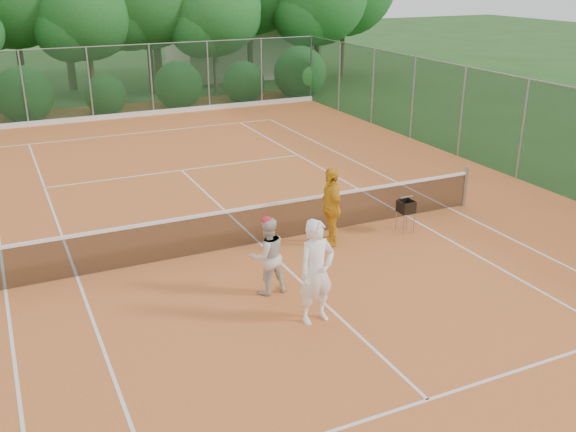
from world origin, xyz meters
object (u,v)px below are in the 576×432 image
object	(u,v)px
player_white	(317,272)
player_center_grp	(267,256)
ball_hopper	(406,207)
player_yellow	(331,207)

from	to	relation	value
player_white	player_center_grp	xyz separation A→B (m)	(-0.36, 1.36, -0.18)
player_white	ball_hopper	distance (m)	4.83
player_center_grp	player_yellow	xyz separation A→B (m)	(2.25, 1.56, 0.13)
player_white	player_yellow	xyz separation A→B (m)	(1.89, 2.92, -0.05)
player_center_grp	ball_hopper	xyz separation A→B (m)	(4.27, 1.46, -0.17)
player_white	player_center_grp	bearing A→B (deg)	98.74
player_center_grp	ball_hopper	world-z (taller)	player_center_grp
player_center_grp	ball_hopper	bearing A→B (deg)	18.94
player_yellow	ball_hopper	world-z (taller)	player_yellow
player_center_grp	player_white	bearing A→B (deg)	-75.29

